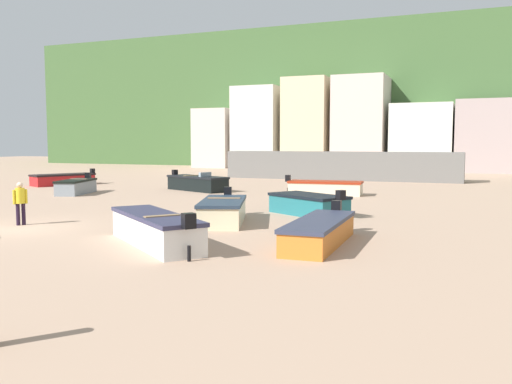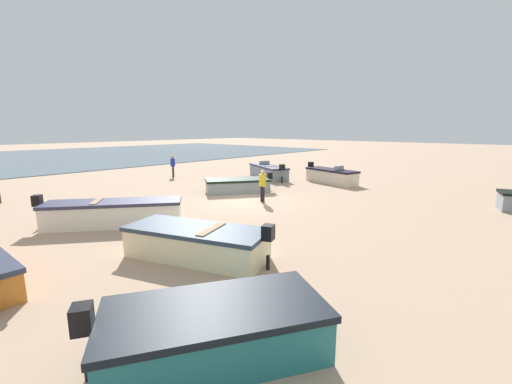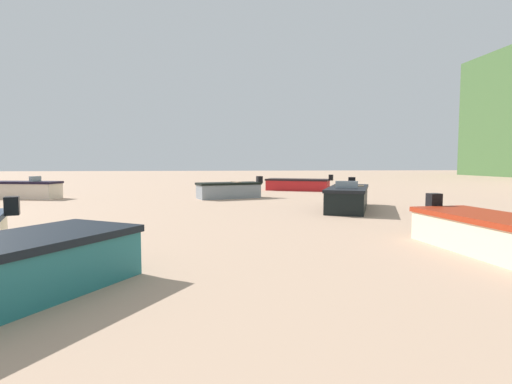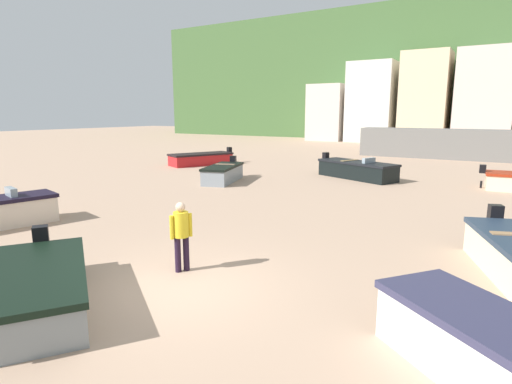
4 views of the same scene
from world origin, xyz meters
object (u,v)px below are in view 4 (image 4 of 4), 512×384
object	(u,v)px
boat_black_0	(357,170)
boat_grey_9	(37,289)
beach_walker_distant	(181,231)
boat_red_7	(201,159)
boat_grey_3	(223,173)

from	to	relation	value
boat_black_0	boat_grey_9	bearing A→B (deg)	22.78
beach_walker_distant	boat_black_0	bearing A→B (deg)	-148.57
boat_grey_9	boat_black_0	bearing A→B (deg)	-145.97
boat_red_7	beach_walker_distant	world-z (taller)	beach_walker_distant
boat_black_0	beach_walker_distant	bearing A→B (deg)	26.51
boat_red_7	boat_grey_3	bearing A→B (deg)	162.44
boat_grey_3	beach_walker_distant	size ratio (longest dim) A/B	2.34
boat_black_0	beach_walker_distant	size ratio (longest dim) A/B	3.00
boat_black_0	boat_red_7	size ratio (longest dim) A/B	1.04
boat_black_0	boat_grey_3	world-z (taller)	boat_black_0
boat_black_0	beach_walker_distant	distance (m)	15.47
boat_black_0	boat_grey_9	xyz separation A→B (m)	(-0.28, -18.25, -0.09)
boat_grey_9	beach_walker_distant	size ratio (longest dim) A/B	2.44
boat_grey_3	boat_grey_9	world-z (taller)	boat_grey_3
boat_grey_3	boat_grey_9	xyz separation A→B (m)	(5.43, -13.53, -0.05)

